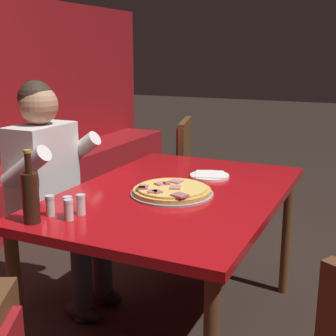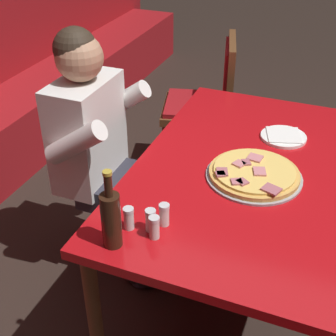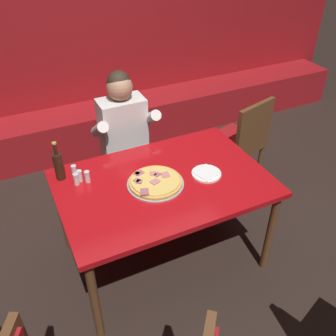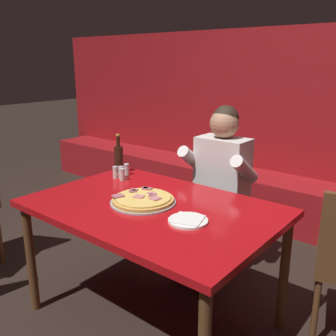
{
  "view_description": "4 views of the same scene",
  "coord_description": "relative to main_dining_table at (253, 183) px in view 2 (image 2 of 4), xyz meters",
  "views": [
    {
      "loc": [
        -1.97,
        -0.87,
        1.42
      ],
      "look_at": [
        0.14,
        0.11,
        0.84
      ],
      "focal_mm": 50.0,
      "sensor_mm": 36.0,
      "label": 1
    },
    {
      "loc": [
        -1.65,
        -0.27,
        1.84
      ],
      "look_at": [
        -0.1,
        0.35,
        0.75
      ],
      "focal_mm": 50.0,
      "sensor_mm": 36.0,
      "label": 2
    },
    {
      "loc": [
        -0.85,
        -1.85,
        2.35
      ],
      "look_at": [
        0.11,
        0.15,
        0.75
      ],
      "focal_mm": 40.0,
      "sensor_mm": 36.0,
      "label": 3
    },
    {
      "loc": [
        1.36,
        -1.53,
        1.58
      ],
      "look_at": [
        -0.0,
        0.15,
        0.96
      ],
      "focal_mm": 40.0,
      "sensor_mm": 36.0,
      "label": 4
    }
  ],
  "objects": [
    {
      "name": "shaker_black_pepper",
      "position": [
        -0.47,
        0.22,
        0.11
      ],
      "size": [
        0.04,
        0.04,
        0.09
      ],
      "color": "silver",
      "rests_on": "main_dining_table"
    },
    {
      "name": "shaker_red_pepper_flakes",
      "position": [
        -0.52,
        0.25,
        0.11
      ],
      "size": [
        0.04,
        0.04,
        0.09
      ],
      "color": "silver",
      "rests_on": "main_dining_table"
    },
    {
      "name": "beer_bottle",
      "position": [
        -0.63,
        0.34,
        0.18
      ],
      "size": [
        0.07,
        0.07,
        0.29
      ],
      "color": "black",
      "rests_on": "main_dining_table"
    },
    {
      "name": "shaker_parmesan",
      "position": [
        -0.53,
        0.32,
        0.11
      ],
      "size": [
        0.04,
        0.04,
        0.09
      ],
      "color": "silver",
      "rests_on": "main_dining_table"
    },
    {
      "name": "ground_plane",
      "position": [
        0.0,
        0.0,
        -0.69
      ],
      "size": [
        24.0,
        24.0,
        0.0
      ],
      "primitive_type": "plane",
      "color": "black"
    },
    {
      "name": "plate_white_paper",
      "position": [
        0.31,
        -0.06,
        0.08
      ],
      "size": [
        0.21,
        0.21,
        0.02
      ],
      "color": "white",
      "rests_on": "main_dining_table"
    },
    {
      "name": "dining_chair_side_aisle",
      "position": [
        1.03,
        0.52,
        -0.13
      ],
      "size": [
        0.54,
        0.54,
        0.95
      ],
      "color": "brown",
      "rests_on": "ground_plane"
    },
    {
      "name": "pizza",
      "position": [
        -0.06,
        -0.01,
        0.09
      ],
      "size": [
        0.39,
        0.39,
        0.05
      ],
      "color": "#9E9EA3",
      "rests_on": "main_dining_table"
    },
    {
      "name": "main_dining_table",
      "position": [
        0.0,
        0.0,
        0.0
      ],
      "size": [
        1.44,
        0.97,
        0.77
      ],
      "color": "brown",
      "rests_on": "ground_plane"
    },
    {
      "name": "shaker_oregano",
      "position": [
        -0.55,
        0.22,
        0.11
      ],
      "size": [
        0.04,
        0.04,
        0.09
      ],
      "color": "silver",
      "rests_on": "main_dining_table"
    },
    {
      "name": "diner_seated_blue_shirt",
      "position": [
        -0.01,
        0.71,
        0.01
      ],
      "size": [
        0.53,
        0.53,
        1.27
      ],
      "color": "black",
      "rests_on": "ground_plane"
    }
  ]
}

